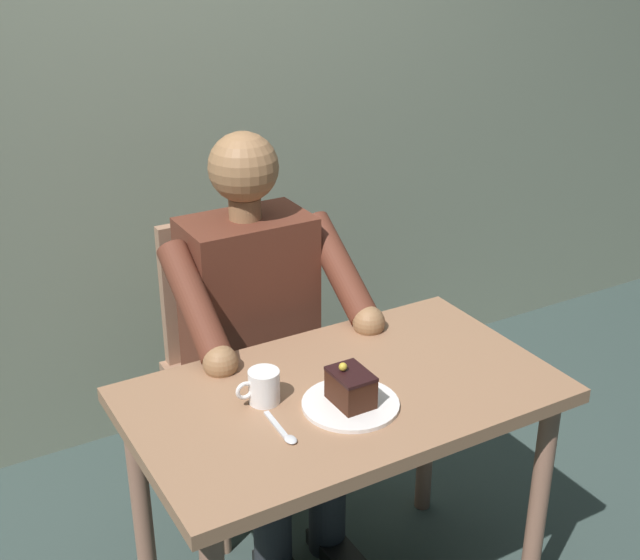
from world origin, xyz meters
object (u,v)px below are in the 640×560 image
object	(u,v)px
dessert_spoon	(284,432)
chair	(238,352)
seated_person	(262,338)
cake_slice	(351,387)
coffee_cup	(263,386)
dining_table	(343,424)

from	to	relation	value
dessert_spoon	chair	bearing A→B (deg)	-106.46
seated_person	cake_slice	xyz separation A→B (m)	(0.03, 0.52, 0.12)
coffee_cup	dessert_spoon	world-z (taller)	coffee_cup
dessert_spoon	seated_person	bearing A→B (deg)	-111.38
coffee_cup	chair	bearing A→B (deg)	-108.35
dining_table	dessert_spoon	size ratio (longest dim) A/B	7.17
chair	dessert_spoon	xyz separation A→B (m)	(0.21, 0.72, 0.20)
coffee_cup	dessert_spoon	size ratio (longest dim) A/B	0.76
seated_person	dessert_spoon	bearing A→B (deg)	68.62
dining_table	seated_person	xyz separation A→B (m)	(0.00, -0.45, 0.03)
coffee_cup	seated_person	bearing A→B (deg)	-115.49
dining_table	coffee_cup	size ratio (longest dim) A/B	9.38
chair	cake_slice	bearing A→B (deg)	87.92
cake_slice	seated_person	bearing A→B (deg)	-92.79
seated_person	cake_slice	bearing A→B (deg)	87.21
seated_person	dessert_spoon	distance (m)	0.59
chair	cake_slice	world-z (taller)	chair
chair	dessert_spoon	size ratio (longest dim) A/B	6.37
seated_person	coffee_cup	bearing A→B (deg)	64.51
seated_person	chair	bearing A→B (deg)	-90.00
chair	seated_person	size ratio (longest dim) A/B	0.75
dining_table	seated_person	size ratio (longest dim) A/B	0.84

